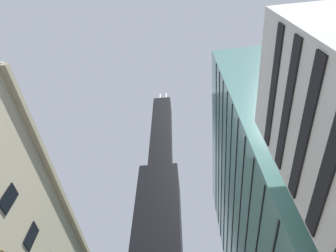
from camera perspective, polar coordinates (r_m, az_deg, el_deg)
name	(u,v)px	position (r m, az deg, el deg)	size (l,w,h in m)	color
glass_office_midrise	(291,232)	(52.60, 24.06, -19.47)	(17.97, 43.66, 58.63)	slate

